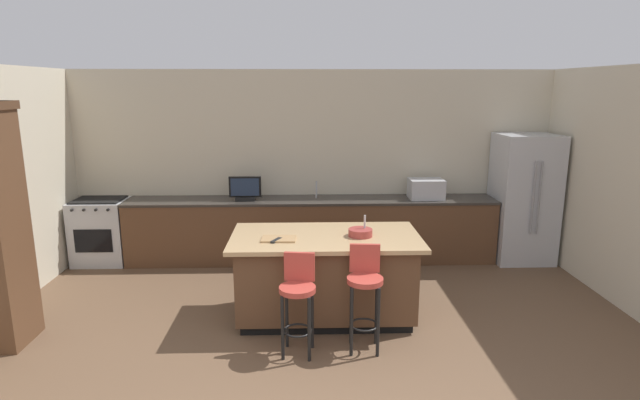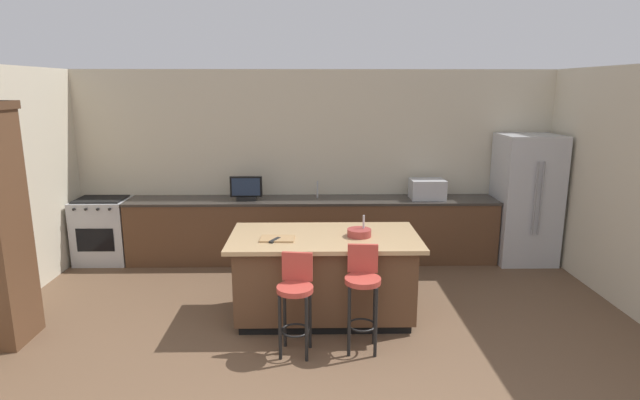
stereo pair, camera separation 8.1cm
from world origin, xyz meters
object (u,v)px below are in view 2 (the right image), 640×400
Objects in this scene: range_oven at (104,230)px; bar_stool_left at (296,296)px; cutting_board at (277,239)px; tv_monitor at (246,189)px; bar_stool_right at (363,289)px; kitchen_island at (324,276)px; refrigerator at (526,199)px; microwave at (427,189)px; fruit_bowl at (359,233)px; tv_remote at (275,240)px.

bar_stool_left is at bearing -42.89° from range_oven.
tv_monitor is at bearing 105.98° from cutting_board.
range_oven is at bearing 144.51° from bar_stool_left.
tv_monitor is 0.44× the size of bar_stool_right.
range_oven is (-3.11, 1.87, -0.01)m from kitchen_island.
microwave is (-1.39, 0.06, 0.13)m from refrigerator.
refrigerator is 4.10m from bar_stool_left.
bar_stool_right reaches higher than fruit_bowl.
fruit_bowl is 1.49× the size of tv_remote.
range_oven is (-6.01, 0.06, -0.45)m from refrigerator.
bar_stool_left is at bearing -132.33° from fruit_bowl.
kitchen_island is at bearing -128.87° from microwave.
kitchen_island is at bearing 174.53° from fruit_bowl.
bar_stool_right reaches higher than bar_stool_left.
cutting_board is at bearing -134.91° from microwave.
kitchen_island is 0.79m from bar_stool_right.
range_oven is at bearing 148.96° from kitchen_island.
bar_stool_left is at bearing -73.48° from tv_monitor.
range_oven is at bearing -179.99° from microwave.
range_oven is 4.00m from fruit_bowl.
tv_monitor is at bearing 123.34° from bar_stool_right.
refrigerator is 3.91m from cutting_board.
bar_stool_right is (3.45, -2.57, 0.15)m from range_oven.
tv_monitor is at bearing 132.22° from tv_remote.
bar_stool_right is 0.75m from fruit_bowl.
kitchen_island is 0.81m from bar_stool_left.
fruit_bowl is at bearing -52.67° from tv_monitor.
tv_remote is (-0.22, 0.56, 0.37)m from bar_stool_left.
bar_stool_right is 5.94× the size of tv_remote.
bar_stool_left is (-1.80, -2.63, -0.48)m from microwave.
tv_monitor is (-2.56, -0.05, 0.02)m from microwave.
fruit_bowl reaches higher than cutting_board.
bar_stool_left is (-3.19, -2.56, -0.34)m from refrigerator.
refrigerator reaches higher than bar_stool_left.
refrigerator is 10.71× the size of tv_remote.
bar_stool_right is at bearing -92.07° from fruit_bowl.
tv_monitor is 2.08m from tv_remote.
bar_stool_right reaches higher than tv_remote.
kitchen_island is 11.78× the size of tv_remote.
tv_monitor reaches higher than tv_remote.
bar_stool_left is at bearing -41.11° from tv_remote.
bar_stool_left is 0.71m from tv_remote.
refrigerator is 1.97× the size of range_oven.
refrigerator is at bearing -0.59° from range_oven.
range_oven is at bearing 142.58° from cutting_board.
microwave is at bearing 1.16° from tv_monitor.
fruit_bowl is 0.86m from cutting_board.
range_oven is 2.64× the size of cutting_board.
tv_monitor is at bearing 179.83° from refrigerator.
cutting_board is (-0.49, -0.13, 0.46)m from kitchen_island.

